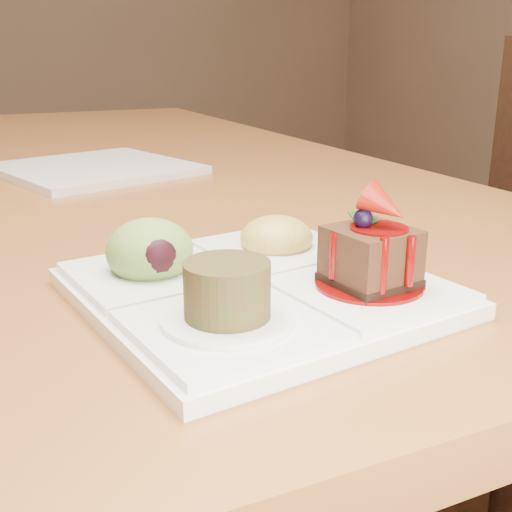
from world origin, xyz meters
name	(u,v)px	position (x,y,z in m)	size (l,w,h in m)	color
dining_table	(67,201)	(0.00, 0.00, 0.68)	(1.00, 1.80, 0.75)	brown
sampler_plate	(252,275)	(0.03, -0.69, 0.77)	(0.27, 0.27, 0.10)	white
second_plate	(95,169)	(0.03, -0.12, 0.76)	(0.26, 0.26, 0.01)	white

